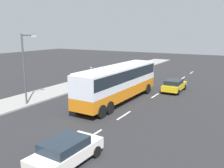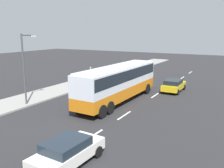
# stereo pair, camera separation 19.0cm
# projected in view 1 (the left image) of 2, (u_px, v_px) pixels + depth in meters

# --- Properties ---
(ground_plane) EXTENTS (120.00, 120.00, 0.00)m
(ground_plane) POSITION_uv_depth(u_px,v_px,m) (110.00, 106.00, 22.74)
(ground_plane) COLOR #28282B
(sidewalk_curb) EXTENTS (80.00, 4.00, 0.15)m
(sidewalk_curb) POSITION_uv_depth(u_px,v_px,m) (45.00, 94.00, 26.78)
(sidewalk_curb) COLOR gray
(sidewalk_curb) RESTS_ON ground_plane
(lane_centreline) EXTENTS (42.83, 0.16, 0.01)m
(lane_centreline) POSITION_uv_depth(u_px,v_px,m) (146.00, 101.00, 24.24)
(lane_centreline) COLOR white
(lane_centreline) RESTS_ON ground_plane
(coach_bus) EXTENTS (12.18, 2.82, 3.54)m
(coach_bus) POSITION_uv_depth(u_px,v_px,m) (119.00, 80.00, 23.68)
(coach_bus) COLOR orange
(coach_bus) RESTS_ON ground_plane
(car_white_minivan) EXTENTS (4.24, 2.07, 1.41)m
(car_white_minivan) POSITION_uv_depth(u_px,v_px,m) (66.00, 151.00, 12.48)
(car_white_minivan) COLOR white
(car_white_minivan) RESTS_ON ground_plane
(car_yellow_taxi) EXTENTS (4.28, 1.91, 1.42)m
(car_yellow_taxi) POSITION_uv_depth(u_px,v_px,m) (174.00, 85.00, 28.06)
(car_yellow_taxi) COLOR gold
(car_yellow_taxi) RESTS_ON ground_plane
(pedestrian_near_curb) EXTENTS (0.32, 0.32, 1.77)m
(pedestrian_near_curb) POSITION_uv_depth(u_px,v_px,m) (91.00, 72.00, 34.69)
(pedestrian_near_curb) COLOR black
(pedestrian_near_curb) RESTS_ON sidewalk_curb
(street_lamp) EXTENTS (1.66, 0.24, 6.46)m
(street_lamp) POSITION_uv_depth(u_px,v_px,m) (25.00, 64.00, 22.27)
(street_lamp) COLOR #47474C
(street_lamp) RESTS_ON sidewalk_curb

